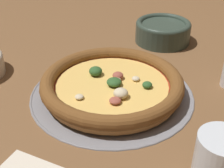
% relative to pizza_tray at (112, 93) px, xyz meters
% --- Properties ---
extents(ground_plane, '(3.00, 3.00, 0.00)m').
position_rel_pizza_tray_xyz_m(ground_plane, '(0.00, 0.00, -0.00)').
color(ground_plane, brown).
extents(pizza_tray, '(0.35, 0.35, 0.01)m').
position_rel_pizza_tray_xyz_m(pizza_tray, '(0.00, 0.00, 0.00)').
color(pizza_tray, gray).
rests_on(pizza_tray, ground_plane).
extents(pizza, '(0.31, 0.31, 0.04)m').
position_rel_pizza_tray_xyz_m(pizza, '(-0.00, 0.00, 0.02)').
color(pizza, '#BC7F42').
rests_on(pizza, pizza_tray).
extents(bowl_near, '(0.16, 0.16, 0.06)m').
position_rel_pizza_tray_xyz_m(bowl_near, '(0.14, -0.29, 0.03)').
color(bowl_near, '#334238').
rests_on(bowl_near, ground_plane).
extents(drinking_cup, '(0.07, 0.07, 0.10)m').
position_rel_pizza_tray_xyz_m(drinking_cup, '(-0.30, 0.04, 0.05)').
color(drinking_cup, silver).
rests_on(drinking_cup, ground_plane).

